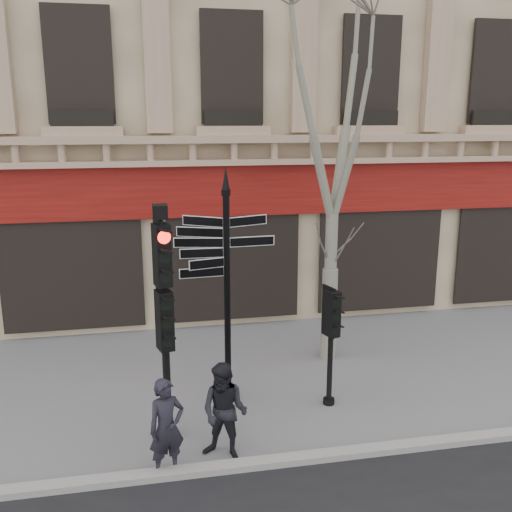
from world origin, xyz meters
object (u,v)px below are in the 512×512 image
(plane_tree, at_px, (336,100))
(pedestrian_a, at_px, (167,428))
(traffic_signal_secondary, at_px, (331,326))
(pedestrian_b, at_px, (225,412))
(fingerpost, at_px, (227,248))
(traffic_signal_main, at_px, (163,296))

(plane_tree, height_order, pedestrian_a, plane_tree)
(traffic_signal_secondary, xyz_separation_m, pedestrian_b, (-2.20, -1.37, -0.78))
(pedestrian_a, bearing_deg, pedestrian_b, -3.67)
(fingerpost, xyz_separation_m, plane_tree, (2.53, 1.54, 2.68))
(fingerpost, distance_m, traffic_signal_secondary, 2.42)
(fingerpost, bearing_deg, traffic_signal_main, -130.18)
(plane_tree, distance_m, pedestrian_a, 7.25)
(traffic_signal_main, distance_m, pedestrian_b, 2.10)
(fingerpost, bearing_deg, pedestrian_b, -93.21)
(fingerpost, height_order, pedestrian_b, fingerpost)
(traffic_signal_secondary, relative_size, pedestrian_b, 1.41)
(traffic_signal_main, height_order, pedestrian_a, traffic_signal_main)
(traffic_signal_main, relative_size, traffic_signal_secondary, 1.77)
(traffic_signal_main, xyz_separation_m, traffic_signal_secondary, (3.07, 0.58, -0.96))
(plane_tree, bearing_deg, traffic_signal_main, -144.45)
(pedestrian_a, xyz_separation_m, pedestrian_b, (0.93, 0.27, 0.02))
(traffic_signal_main, distance_m, traffic_signal_secondary, 3.27)
(traffic_signal_main, distance_m, plane_tree, 5.57)
(traffic_signal_main, relative_size, pedestrian_a, 2.57)
(plane_tree, relative_size, pedestrian_b, 5.03)
(fingerpost, relative_size, plane_tree, 0.56)
(fingerpost, distance_m, plane_tree, 3.99)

